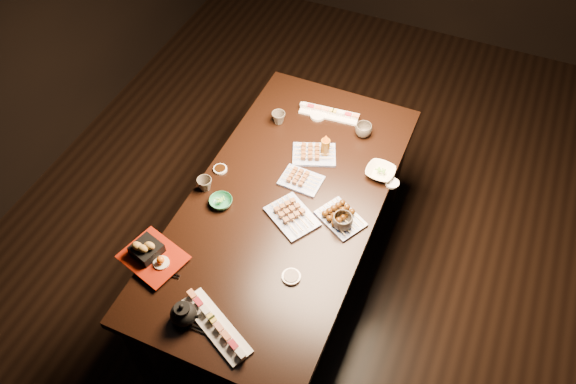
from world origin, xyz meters
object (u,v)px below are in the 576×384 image
at_px(sushi_platter_far, 329,112).
at_px(yakitori_plate_center, 301,178).
at_px(dining_table, 284,244).
at_px(yakitori_plate_left, 314,152).
at_px(teacup_near_left, 205,184).
at_px(tempura_tray, 152,253).
at_px(edamame_bowl_green, 221,202).
at_px(teacup_far_left, 279,118).
at_px(teapot, 183,312).
at_px(edamame_bowl_cream, 380,172).
at_px(sushi_platter_near, 216,324).
at_px(teacup_mid_right, 342,222).
at_px(condiment_bottle, 325,145).
at_px(teacup_far_right, 363,130).
at_px(yakitori_plate_right, 292,214).

bearing_deg(sushi_platter_far, yakitori_plate_center, 89.77).
distance_m(dining_table, yakitori_plate_left, 0.53).
xyz_separation_m(dining_table, teacup_near_left, (-0.39, -0.08, 0.41)).
bearing_deg(tempura_tray, sushi_platter_far, 88.01).
relative_size(edamame_bowl_green, teacup_far_left, 1.51).
relative_size(yakitori_plate_center, teacup_near_left, 2.70).
distance_m(edamame_bowl_green, teapot, 0.62).
distance_m(dining_table, sushi_platter_far, 0.78).
bearing_deg(teacup_near_left, tempura_tray, -91.66).
bearing_deg(edamame_bowl_cream, yakitori_plate_center, -149.89).
relative_size(sushi_platter_near, sushi_platter_far, 1.14).
relative_size(yakitori_plate_center, tempura_tray, 0.75).
height_order(teacup_mid_right, condiment_bottle, condiment_bottle).
bearing_deg(edamame_bowl_green, tempura_tray, -108.02).
relative_size(yakitori_plate_center, teapot, 1.53).
bearing_deg(sushi_platter_far, edamame_bowl_cream, 136.29).
distance_m(sushi_platter_near, teacup_far_right, 1.33).
distance_m(yakitori_plate_left, edamame_bowl_cream, 0.36).
distance_m(yakitori_plate_left, tempura_tray, 0.99).
xyz_separation_m(dining_table, yakitori_plate_right, (0.08, -0.07, 0.41)).
distance_m(yakitori_plate_right, teacup_mid_right, 0.24).
height_order(teacup_near_left, teacup_far_right, teacup_far_right).
xyz_separation_m(sushi_platter_far, edamame_bowl_cream, (0.40, -0.32, -0.00)).
distance_m(teacup_far_left, condiment_bottle, 0.35).
relative_size(yakitori_plate_right, condiment_bottle, 1.67).
height_order(teacup_near_left, teapot, teapot).
height_order(sushi_platter_far, teacup_mid_right, teacup_mid_right).
bearing_deg(condiment_bottle, dining_table, -100.75).
bearing_deg(yakitori_plate_center, teapot, -97.49).
distance_m(sushi_platter_far, teacup_far_left, 0.29).
bearing_deg(dining_table, teacup_far_right, 85.43).
bearing_deg(tempura_tray, teapot, -20.04).
distance_m(yakitori_plate_left, teapot, 1.10).
bearing_deg(sushi_platter_near, teacup_far_right, 107.98).
relative_size(teacup_near_left, teacup_mid_right, 0.78).
bearing_deg(yakitori_plate_center, edamame_bowl_cream, 32.63).
distance_m(sushi_platter_near, teacup_far_left, 1.25).
bearing_deg(yakitori_plate_left, edamame_bowl_green, -142.95).
relative_size(sushi_platter_near, teacup_near_left, 5.02).
bearing_deg(tempura_tray, teacup_near_left, 104.13).
bearing_deg(teacup_far_left, edamame_bowl_green, -92.11).
xyz_separation_m(sushi_platter_near, sushi_platter_far, (-0.03, 1.40, -0.00)).
xyz_separation_m(sushi_platter_near, tempura_tray, (-0.42, 0.18, 0.03)).
distance_m(tempura_tray, teacup_far_right, 1.29).
relative_size(yakitori_plate_center, teacup_far_right, 2.24).
bearing_deg(sushi_platter_near, sushi_platter_far, 117.69).
xyz_separation_m(teacup_near_left, teapot, (0.26, -0.66, 0.02)).
bearing_deg(teacup_mid_right, yakitori_plate_right, -168.73).
distance_m(yakitori_plate_left, teacup_far_right, 0.31).
bearing_deg(edamame_bowl_cream, tempura_tray, -131.19).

